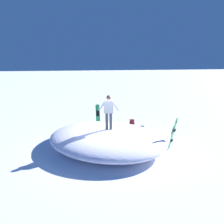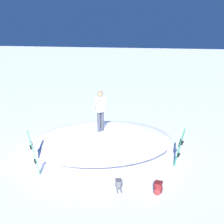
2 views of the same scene
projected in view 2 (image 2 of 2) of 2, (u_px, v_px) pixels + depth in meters
The scene contains 7 objects.
ground at pixel (98, 150), 12.90m from camera, with size 240.00×240.00×0.00m, color white.
snow_mound at pixel (102, 140), 12.74m from camera, with size 5.10×6.16×0.93m, color white.
snowboarder_standing at pixel (100, 108), 12.25m from camera, with size 0.42×1.02×1.73m.
snowboard_primary_upright at pixel (33, 152), 10.44m from camera, with size 0.46×0.45×1.67m.
snowboard_secondary_upright at pixel (180, 147), 11.07m from camera, with size 0.35×0.28×1.56m.
backpack_near at pixel (119, 184), 9.57m from camera, with size 0.41×0.53×0.32m.
backpack_far at pixel (158, 188), 9.20m from camera, with size 0.30×0.52×0.43m.
Camera 2 is at (5.40, -10.83, 4.81)m, focal length 47.08 mm.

